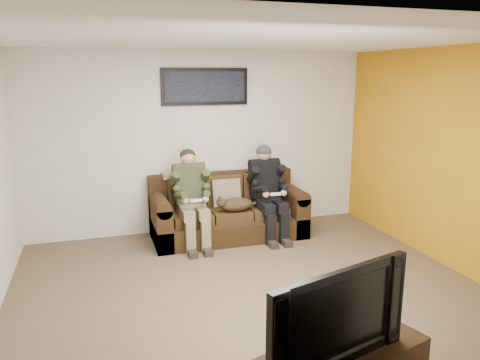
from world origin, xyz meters
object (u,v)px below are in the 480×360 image
object	(u,v)px
sofa	(227,213)
framed_poster	(205,87)
television	(328,312)
person_right	(267,186)
cat	(235,204)
person_left	(191,192)

from	to	relation	value
sofa	framed_poster	distance (m)	1.82
framed_poster	television	xyz separation A→B (m)	(-0.21, -4.17, -1.29)
person_right	framed_poster	distance (m)	1.67
cat	framed_poster	size ratio (longest dim) A/B	0.53
television	sofa	bearing A→B (deg)	67.42
framed_poster	television	bearing A→B (deg)	-92.84
person_left	framed_poster	xyz separation A→B (m)	(0.35, 0.57, 1.38)
television	framed_poster	bearing A→B (deg)	70.72
sofa	person_left	world-z (taller)	person_left
person_right	cat	size ratio (longest dim) A/B	1.96
cat	framed_poster	bearing A→B (deg)	109.99
person_left	person_right	distance (m)	1.10
framed_poster	person_right	bearing A→B (deg)	-37.17
person_right	television	size ratio (longest dim) A/B	1.15
person_left	cat	world-z (taller)	person_left
sofa	person_right	world-z (taller)	person_right
framed_poster	television	world-z (taller)	framed_poster
cat	framed_poster	world-z (taller)	framed_poster
person_right	framed_poster	world-z (taller)	framed_poster
sofa	person_left	xyz separation A→B (m)	(-0.55, -0.18, 0.39)
person_left	television	xyz separation A→B (m)	(0.14, -3.60, 0.09)
person_left	cat	bearing A→B (deg)	-8.86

